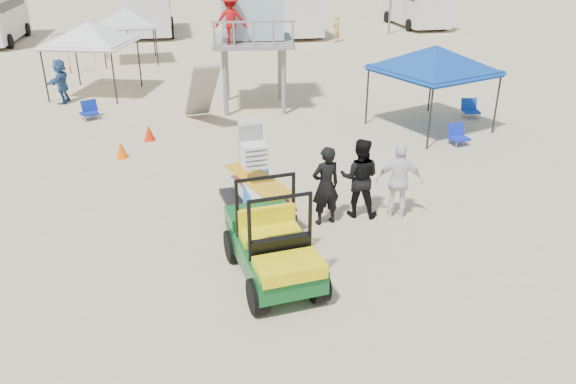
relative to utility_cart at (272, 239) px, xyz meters
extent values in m
plane|color=beige|center=(-0.01, -1.96, -0.88)|extent=(140.00, 140.00, 0.00)
cube|color=#0C501F|center=(0.02, 0.03, -0.33)|extent=(1.55, 2.62, 0.44)
cube|color=yellow|center=(0.02, 0.03, -0.06)|extent=(1.21, 0.84, 0.24)
cylinder|color=black|center=(-0.52, -0.86, -0.56)|extent=(0.36, 0.67, 0.64)
cube|color=black|center=(0.02, 2.33, -0.42)|extent=(1.52, 2.02, 0.12)
cylinder|color=black|center=(-0.52, 2.33, -0.63)|extent=(0.26, 0.51, 0.49)
imported|color=black|center=(1.52, 2.03, 0.03)|extent=(0.74, 0.57, 1.81)
imported|color=black|center=(2.37, 2.28, 0.05)|extent=(1.09, 0.98, 1.85)
imported|color=white|center=(3.22, 2.03, 0.00)|extent=(1.11, 0.71, 1.76)
cylinder|color=gray|center=(0.21, 10.55, 0.29)|extent=(0.17, 0.17, 2.34)
cube|color=gray|center=(1.23, 11.58, 1.53)|extent=(3.09, 3.09, 0.15)
cube|color=#9FBECE|center=(1.23, 11.86, 2.63)|extent=(2.34, 2.09, 1.96)
imported|color=#B20F0F|center=(0.49, 10.65, 2.43)|extent=(1.06, 0.61, 1.64)
cylinder|color=black|center=(5.11, 6.49, 0.11)|extent=(0.06, 0.06, 1.98)
pyramid|color=#0D3B95|center=(6.57, 7.96, 1.85)|extent=(3.98, 3.98, 0.80)
cube|color=#0D3B95|center=(6.57, 7.96, 1.05)|extent=(3.98, 3.98, 0.18)
cylinder|color=black|center=(-6.13, 13.22, 0.16)|extent=(0.06, 0.06, 2.08)
pyramid|color=silver|center=(-4.77, 14.59, 1.95)|extent=(3.60, 3.60, 0.80)
cube|color=silver|center=(-4.77, 14.59, 1.15)|extent=(3.60, 3.60, 0.18)
cylinder|color=black|center=(-5.00, 19.58, 0.06)|extent=(0.06, 0.06, 1.87)
pyramid|color=silver|center=(-3.77, 20.81, 1.74)|extent=(2.81, 2.81, 0.80)
cube|color=silver|center=(-3.77, 20.81, 0.94)|extent=(2.81, 2.81, 0.18)
imported|color=red|center=(-6.40, 18.65, 0.08)|extent=(2.66, 2.69, 1.92)
imported|color=orange|center=(-5.54, 20.83, -0.06)|extent=(2.47, 2.48, 1.63)
cone|color=#FA6307|center=(-3.26, 7.06, -0.63)|extent=(0.34, 0.34, 0.50)
cone|color=red|center=(-2.52, 8.47, -0.63)|extent=(0.34, 0.34, 0.50)
cube|color=#0E259A|center=(-4.64, 11.09, -0.66)|extent=(0.71, 0.70, 0.06)
cube|color=#0E259A|center=(-4.64, 11.33, -0.46)|extent=(0.56, 0.41, 0.44)
cylinder|color=#B2B2B7|center=(-4.86, 10.89, -0.78)|extent=(0.03, 0.03, 0.20)
cube|color=#1027B7|center=(6.82, 6.22, -0.66)|extent=(0.62, 0.58, 0.06)
cube|color=#1027B7|center=(6.82, 6.46, -0.46)|extent=(0.56, 0.26, 0.44)
cylinder|color=#B2B2B7|center=(6.60, 6.02, -0.78)|extent=(0.03, 0.03, 0.20)
cube|color=#0F37A6|center=(8.56, 8.78, -0.66)|extent=(0.62, 0.59, 0.06)
cube|color=#0F37A6|center=(8.56, 9.02, -0.46)|extent=(0.56, 0.27, 0.44)
cylinder|color=#B2B2B7|center=(8.34, 8.58, -0.78)|extent=(0.03, 0.03, 0.20)
cube|color=silver|center=(-3.01, 29.54, 0.87)|extent=(2.50, 6.50, 3.00)
cylinder|color=black|center=(-4.26, 27.46, -0.48)|extent=(0.25, 0.80, 0.80)
cube|color=silver|center=(5.99, 28.04, 0.87)|extent=(2.50, 7.00, 3.00)
cylinder|color=black|center=(4.74, 25.80, -0.48)|extent=(0.25, 0.80, 0.80)
cube|color=silver|center=(14.99, 29.54, 0.87)|extent=(2.50, 6.60, 3.00)
cylinder|color=black|center=(13.74, 27.42, -0.48)|extent=(0.25, 0.80, 0.80)
imported|color=#305791|center=(-5.88, 13.52, -0.05)|extent=(0.81, 1.61, 1.67)
imported|color=#DEAD53|center=(7.91, 24.43, -0.11)|extent=(0.67, 0.62, 1.54)
camera|label=1|loc=(-1.39, -8.78, 5.03)|focal=35.00mm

